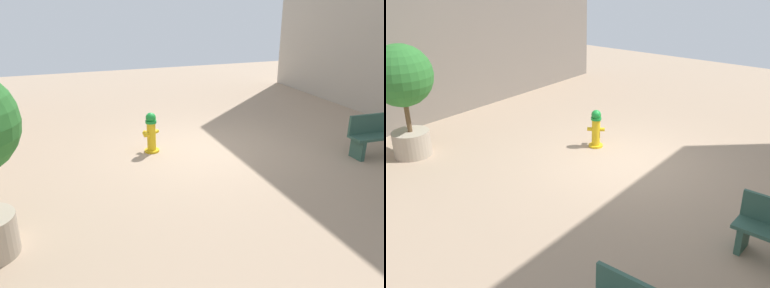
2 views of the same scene
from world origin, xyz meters
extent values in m
plane|color=tan|center=(0.00, 0.00, 0.00)|extent=(23.40, 23.40, 0.00)
cylinder|color=gold|center=(1.18, -0.29, 0.03)|extent=(0.35, 0.35, 0.05)
cylinder|color=gold|center=(1.18, -0.29, 0.38)|extent=(0.21, 0.21, 0.65)
cylinder|color=#198C33|center=(1.18, -0.29, 0.73)|extent=(0.26, 0.26, 0.06)
sphere|color=#198C33|center=(1.18, -0.29, 0.83)|extent=(0.24, 0.24, 0.24)
cylinder|color=gold|center=(1.31, -0.21, 0.45)|extent=(0.16, 0.15, 0.09)
cylinder|color=gold|center=(1.05, -0.37, 0.45)|extent=(0.16, 0.15, 0.09)
cylinder|color=gold|center=(1.27, -0.43, 0.41)|extent=(0.18, 0.18, 0.12)
cube|color=#33594C|center=(-3.03, 1.69, 0.23)|extent=(0.12, 0.40, 0.45)
cube|color=#33594C|center=(-3.64, 1.71, 0.48)|extent=(1.55, 0.50, 0.06)
cube|color=#33594C|center=(-3.65, 1.52, 0.73)|extent=(1.53, 0.12, 0.44)
camera|label=1|loc=(3.17, 7.98, 3.36)|focal=36.18mm
camera|label=2|loc=(-4.36, 7.68, 4.18)|focal=39.88mm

